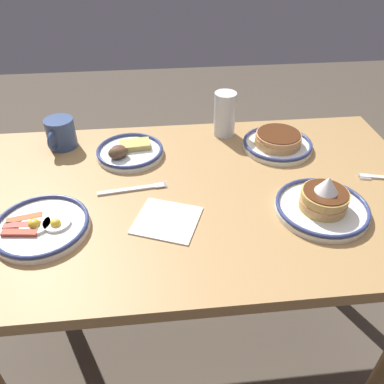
{
  "coord_description": "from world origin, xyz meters",
  "views": [
    {
      "loc": [
        0.09,
        0.84,
        1.39
      ],
      "look_at": [
        0.01,
        0.05,
        0.78
      ],
      "focal_mm": 36.57,
      "sensor_mm": 36.0,
      "label": 1
    }
  ],
  "objects_px": {
    "coffee_mug": "(61,133)",
    "drinking_glass": "(225,116)",
    "plate_near_main": "(278,142)",
    "paper_napkin": "(167,220)",
    "plate_center_pancakes": "(41,226)",
    "plate_far_companion": "(129,151)",
    "plate_far_side": "(323,204)",
    "fork_near": "(133,189)"
  },
  "relations": [
    {
      "from": "coffee_mug",
      "to": "fork_near",
      "type": "relative_size",
      "value": 0.63
    },
    {
      "from": "plate_far_companion",
      "to": "fork_near",
      "type": "xyz_separation_m",
      "value": [
        -0.01,
        0.18,
        -0.01
      ]
    },
    {
      "from": "plate_near_main",
      "to": "fork_near",
      "type": "relative_size",
      "value": 1.15
    },
    {
      "from": "drinking_glass",
      "to": "plate_near_main",
      "type": "bearing_deg",
      "value": 145.08
    },
    {
      "from": "plate_near_main",
      "to": "paper_napkin",
      "type": "relative_size",
      "value": 1.45
    },
    {
      "from": "coffee_mug",
      "to": "drinking_glass",
      "type": "bearing_deg",
      "value": -177.09
    },
    {
      "from": "plate_far_companion",
      "to": "coffee_mug",
      "type": "relative_size",
      "value": 1.73
    },
    {
      "from": "plate_far_side",
      "to": "paper_napkin",
      "type": "xyz_separation_m",
      "value": [
        0.39,
        -0.01,
        -0.02
      ]
    },
    {
      "from": "plate_far_companion",
      "to": "plate_far_side",
      "type": "distance_m",
      "value": 0.59
    },
    {
      "from": "plate_far_side",
      "to": "coffee_mug",
      "type": "height_order",
      "value": "plate_far_side"
    },
    {
      "from": "plate_near_main",
      "to": "drinking_glass",
      "type": "xyz_separation_m",
      "value": [
        0.15,
        -0.11,
        0.04
      ]
    },
    {
      "from": "coffee_mug",
      "to": "fork_near",
      "type": "distance_m",
      "value": 0.34
    },
    {
      "from": "plate_near_main",
      "to": "plate_center_pancakes",
      "type": "bearing_deg",
      "value": 25.21
    },
    {
      "from": "plate_far_side",
      "to": "drinking_glass",
      "type": "relative_size",
      "value": 1.62
    },
    {
      "from": "plate_far_companion",
      "to": "fork_near",
      "type": "bearing_deg",
      "value": 94.38
    },
    {
      "from": "coffee_mug",
      "to": "fork_near",
      "type": "height_order",
      "value": "coffee_mug"
    },
    {
      "from": "plate_center_pancakes",
      "to": "plate_far_companion",
      "type": "bearing_deg",
      "value": -122.32
    },
    {
      "from": "coffee_mug",
      "to": "plate_center_pancakes",
      "type": "bearing_deg",
      "value": 91.51
    },
    {
      "from": "drinking_glass",
      "to": "plate_center_pancakes",
      "type": "bearing_deg",
      "value": 39.36
    },
    {
      "from": "plate_far_companion",
      "to": "drinking_glass",
      "type": "height_order",
      "value": "drinking_glass"
    },
    {
      "from": "plate_center_pancakes",
      "to": "coffee_mug",
      "type": "relative_size",
      "value": 1.91
    },
    {
      "from": "plate_far_companion",
      "to": "drinking_glass",
      "type": "bearing_deg",
      "value": -161.56
    },
    {
      "from": "plate_center_pancakes",
      "to": "drinking_glass",
      "type": "bearing_deg",
      "value": -140.64
    },
    {
      "from": "plate_near_main",
      "to": "plate_far_side",
      "type": "distance_m",
      "value": 0.32
    },
    {
      "from": "plate_near_main",
      "to": "plate_far_companion",
      "type": "height_order",
      "value": "plate_near_main"
    },
    {
      "from": "plate_near_main",
      "to": "plate_center_pancakes",
      "type": "height_order",
      "value": "plate_near_main"
    },
    {
      "from": "paper_napkin",
      "to": "fork_near",
      "type": "bearing_deg",
      "value": -57.73
    },
    {
      "from": "plate_far_companion",
      "to": "coffee_mug",
      "type": "height_order",
      "value": "coffee_mug"
    },
    {
      "from": "plate_far_side",
      "to": "paper_napkin",
      "type": "relative_size",
      "value": 1.57
    },
    {
      "from": "plate_center_pancakes",
      "to": "paper_napkin",
      "type": "relative_size",
      "value": 1.52
    },
    {
      "from": "plate_far_side",
      "to": "drinking_glass",
      "type": "xyz_separation_m",
      "value": [
        0.18,
        -0.42,
        0.04
      ]
    },
    {
      "from": "plate_near_main",
      "to": "plate_far_companion",
      "type": "relative_size",
      "value": 1.06
    },
    {
      "from": "drinking_glass",
      "to": "fork_near",
      "type": "xyz_separation_m",
      "value": [
        0.3,
        0.28,
        -0.06
      ]
    },
    {
      "from": "paper_napkin",
      "to": "plate_far_companion",
      "type": "bearing_deg",
      "value": -72.42
    },
    {
      "from": "plate_far_companion",
      "to": "plate_far_side",
      "type": "relative_size",
      "value": 0.87
    },
    {
      "from": "plate_far_side",
      "to": "paper_napkin",
      "type": "bearing_deg",
      "value": -0.77
    },
    {
      "from": "plate_near_main",
      "to": "plate_center_pancakes",
      "type": "xyz_separation_m",
      "value": [
        0.67,
        0.31,
        -0.01
      ]
    },
    {
      "from": "plate_center_pancakes",
      "to": "drinking_glass",
      "type": "distance_m",
      "value": 0.67
    },
    {
      "from": "coffee_mug",
      "to": "fork_near",
      "type": "bearing_deg",
      "value": 131.22
    },
    {
      "from": "coffee_mug",
      "to": "drinking_glass",
      "type": "distance_m",
      "value": 0.52
    },
    {
      "from": "drinking_glass",
      "to": "paper_napkin",
      "type": "bearing_deg",
      "value": 63.04
    },
    {
      "from": "paper_napkin",
      "to": "drinking_glass",
      "type": "bearing_deg",
      "value": -116.96
    }
  ]
}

